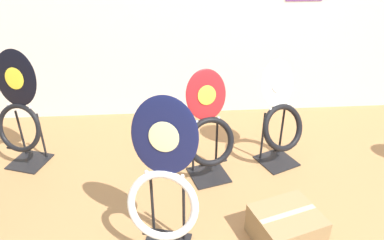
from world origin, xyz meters
name	(u,v)px	position (x,y,z in m)	size (l,w,h in m)	color
toilet_seat_display_navy_moon	(163,188)	(-0.60, 0.52, 0.47)	(0.45, 0.35, 1.00)	black
toilet_seat_display_white_plain	(281,118)	(0.31, 1.38, 0.41)	(0.43, 0.40, 0.85)	black
toilet_seat_display_jazz_black	(19,114)	(-1.72, 1.51, 0.44)	(0.43, 0.36, 0.94)	black
toilet_seat_display_crimson_swirl	(209,131)	(-0.27, 1.23, 0.40)	(0.41, 0.36, 0.85)	black
storage_box	(286,227)	(0.15, 0.53, 0.11)	(0.47, 0.44, 0.21)	#93754C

